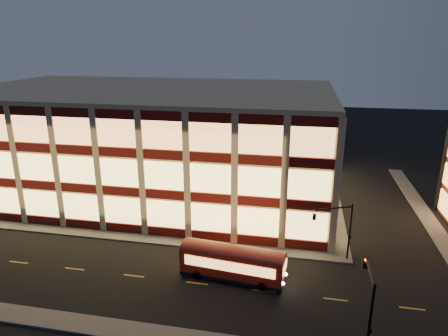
# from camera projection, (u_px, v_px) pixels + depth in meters

# --- Properties ---
(ground) EXTENTS (200.00, 200.00, 0.00)m
(ground) POSITION_uv_depth(u_px,v_px,m) (122.00, 241.00, 43.06)
(ground) COLOR black
(ground) RESTS_ON ground
(sidewalk_office_south) EXTENTS (54.00, 2.00, 0.15)m
(sidewalk_office_south) POSITION_uv_depth(u_px,v_px,m) (101.00, 234.00, 44.54)
(sidewalk_office_south) COLOR #514F4C
(sidewalk_office_south) RESTS_ON ground
(sidewalk_office_east) EXTENTS (2.00, 30.00, 0.15)m
(sidewalk_office_east) POSITION_uv_depth(u_px,v_px,m) (332.00, 198.00, 54.62)
(sidewalk_office_east) COLOR #514F4C
(sidewalk_office_east) RESTS_ON ground
(sidewalk_tower_west) EXTENTS (2.00, 30.00, 0.15)m
(sidewalk_tower_west) POSITION_uv_depth(u_px,v_px,m) (418.00, 204.00, 52.57)
(sidewalk_tower_west) COLOR #514F4C
(sidewalk_tower_west) RESTS_ON ground
(sidewalk_near) EXTENTS (100.00, 2.00, 0.15)m
(sidewalk_near) POSITION_uv_depth(u_px,v_px,m) (49.00, 319.00, 30.90)
(sidewalk_near) COLOR #514F4C
(sidewalk_near) RESTS_ON ground
(office_building) EXTENTS (50.45, 30.45, 14.50)m
(office_building) POSITION_uv_depth(u_px,v_px,m) (150.00, 139.00, 57.21)
(office_building) COLOR tan
(office_building) RESTS_ON ground
(traffic_signal_far) EXTENTS (3.79, 1.87, 6.00)m
(traffic_signal_far) POSITION_uv_depth(u_px,v_px,m) (337.00, 223.00, 37.89)
(traffic_signal_far) COLOR black
(traffic_signal_far) RESTS_ON ground
(traffic_signal_near) EXTENTS (0.32, 4.45, 6.00)m
(traffic_signal_near) POSITION_uv_depth(u_px,v_px,m) (368.00, 295.00, 27.11)
(traffic_signal_near) COLOR black
(traffic_signal_near) RESTS_ON ground
(trolley_bus) EXTENTS (9.60, 3.37, 3.18)m
(trolley_bus) POSITION_uv_depth(u_px,v_px,m) (233.00, 261.00, 35.87)
(trolley_bus) COLOR maroon
(trolley_bus) RESTS_ON ground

